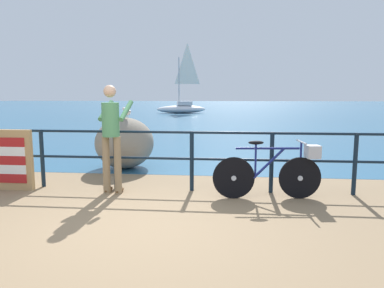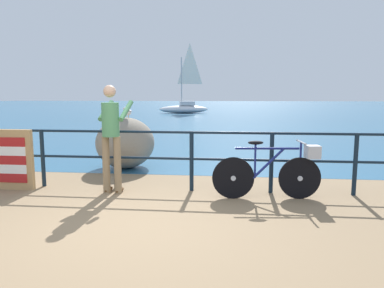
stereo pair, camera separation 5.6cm
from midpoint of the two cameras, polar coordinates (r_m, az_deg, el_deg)
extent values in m
cube|color=#846B4C|center=(24.20, 3.20, 3.87)|extent=(120.00, 120.00, 0.10)
cube|color=#285B7F|center=(52.07, 4.87, 6.03)|extent=(120.00, 90.00, 0.01)
cylinder|color=black|center=(6.84, -22.55, -2.10)|extent=(0.07, 0.07, 1.02)
cylinder|color=black|center=(6.31, -11.90, -2.46)|extent=(0.07, 0.07, 1.02)
cylinder|color=black|center=(6.04, 0.20, -2.76)|extent=(0.07, 0.07, 1.02)
cylinder|color=black|center=(6.04, 12.85, -2.94)|extent=(0.07, 0.07, 1.02)
cylinder|color=black|center=(6.34, 24.89, -2.99)|extent=(0.07, 0.07, 1.02)
cylinder|color=black|center=(6.07, -6.06, 1.93)|extent=(9.31, 0.04, 0.04)
cylinder|color=black|center=(6.13, -6.00, -2.25)|extent=(9.31, 0.04, 0.04)
cylinder|color=black|center=(5.65, 6.89, -5.42)|extent=(0.66, 0.10, 0.66)
cylinder|color=#B7BCC6|center=(5.65, 6.89, -5.42)|extent=(0.08, 0.06, 0.08)
cylinder|color=black|center=(5.85, 17.11, -5.25)|extent=(0.66, 0.10, 0.66)
cylinder|color=#B7BCC6|center=(5.85, 17.11, -5.25)|extent=(0.08, 0.06, 0.08)
cylinder|color=navy|center=(5.64, 12.23, -0.70)|extent=(0.99, 0.13, 0.04)
cylinder|color=navy|center=(5.69, 12.42, -3.04)|extent=(0.50, 0.09, 0.50)
cylinder|color=navy|center=(5.64, 10.35, -2.76)|extent=(0.03, 0.03, 0.53)
ellipsoid|color=black|center=(5.60, 10.43, 0.21)|extent=(0.25, 0.12, 0.06)
cylinder|color=navy|center=(5.80, 17.22, -2.50)|extent=(0.03, 0.03, 0.57)
cylinder|color=#B7BCC6|center=(5.75, 17.34, 0.29)|extent=(0.07, 0.48, 0.03)
cube|color=#B7BCC6|center=(5.83, 18.97, -1.18)|extent=(0.22, 0.26, 0.20)
cylinder|color=#8C7251|center=(6.07, -13.31, -3.25)|extent=(0.12, 0.12, 0.95)
ellipsoid|color=#513319|center=(6.22, -12.95, -7.08)|extent=(0.12, 0.27, 0.08)
cylinder|color=#8C7251|center=(5.99, -11.56, -3.34)|extent=(0.12, 0.12, 0.95)
ellipsoid|color=#513319|center=(6.14, -11.24, -7.22)|extent=(0.12, 0.27, 0.08)
cylinder|color=#4C8C59|center=(5.93, -12.65, 3.83)|extent=(0.28, 0.28, 0.55)
sphere|color=tan|center=(5.92, -12.79, 8.23)|extent=(0.20, 0.20, 0.20)
cylinder|color=#4C8C59|center=(6.22, -13.34, 5.25)|extent=(0.12, 0.52, 0.34)
cylinder|color=#4C8C59|center=(6.08, -10.23, 5.28)|extent=(0.12, 0.52, 0.34)
cube|color=tan|center=(6.87, -26.96, -2.24)|extent=(0.84, 0.09, 1.04)
cube|color=#AD1E1E|center=(6.89, -27.03, -4.87)|extent=(0.66, 0.01, 0.16)
cube|color=white|center=(6.86, -27.11, -3.59)|extent=(0.66, 0.01, 0.16)
cube|color=#AD1E1E|center=(6.83, -27.19, -2.31)|extent=(0.66, 0.01, 0.16)
cube|color=white|center=(6.81, -27.27, -1.01)|extent=(0.66, 0.01, 0.16)
cube|color=#AD1E1E|center=(6.79, -27.35, 0.29)|extent=(0.66, 0.01, 0.16)
ellipsoid|color=gray|center=(8.07, -10.42, 0.18)|extent=(1.29, 1.39, 1.13)
cylinder|color=gold|center=(7.89, -10.18, 4.34)|extent=(0.01, 0.01, 0.06)
cylinder|color=gold|center=(7.92, -9.91, 4.36)|extent=(0.01, 0.01, 0.06)
ellipsoid|color=white|center=(7.90, -10.06, 5.04)|extent=(0.27, 0.26, 0.13)
ellipsoid|color=#9E9EA3|center=(7.88, -9.99, 5.25)|extent=(0.26, 0.25, 0.06)
sphere|color=white|center=(8.00, -10.52, 5.56)|extent=(0.08, 0.08, 0.08)
cone|color=gold|center=(8.04, -10.70, 5.53)|extent=(0.05, 0.05, 0.02)
ellipsoid|color=white|center=(32.06, -1.27, 5.58)|extent=(4.59, 2.41, 0.70)
cube|color=silver|center=(32.08, -0.73, 6.53)|extent=(1.46, 1.11, 0.36)
cylinder|color=#B2B2B7|center=(32.03, -1.64, 9.96)|extent=(0.10, 0.10, 4.20)
pyramid|color=white|center=(32.23, -0.29, 12.75)|extent=(1.56, 0.48, 3.57)
camera|label=1|loc=(0.03, -89.75, 0.03)|focal=33.33mm
camera|label=2|loc=(0.03, 90.25, -0.03)|focal=33.33mm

